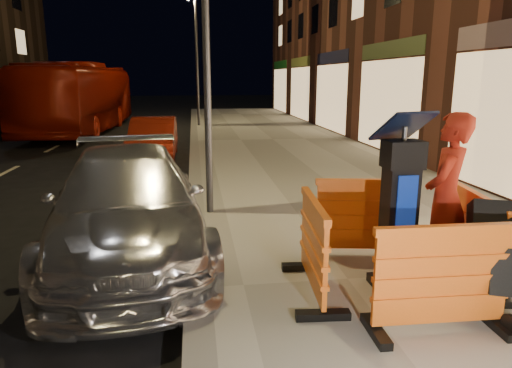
{
  "coord_description": "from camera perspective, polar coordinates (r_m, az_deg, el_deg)",
  "views": [
    {
      "loc": [
        0.01,
        -4.8,
        2.48
      ],
      "look_at": [
        0.8,
        1.0,
        1.1
      ],
      "focal_mm": 32.0,
      "sensor_mm": 36.0,
      "label": 1
    }
  ],
  "objects": [
    {
      "name": "ground_plane",
      "position": [
        5.4,
        -7.22,
        -14.17
      ],
      "size": [
        120.0,
        120.0,
        0.0
      ],
      "primitive_type": "plane",
      "color": "black",
      "rests_on": "ground"
    },
    {
      "name": "sidewalk",
      "position": [
        6.14,
        22.56,
        -10.86
      ],
      "size": [
        6.0,
        60.0,
        0.15
      ],
      "primitive_type": "cube",
      "color": "gray",
      "rests_on": "ground"
    },
    {
      "name": "kerb",
      "position": [
        5.37,
        -7.25,
        -13.46
      ],
      "size": [
        0.3,
        60.0,
        0.15
      ],
      "primitive_type": "cube",
      "color": "slate",
      "rests_on": "ground"
    },
    {
      "name": "parking_kiosk",
      "position": [
        5.23,
        17.45,
        -2.82
      ],
      "size": [
        0.65,
        0.65,
        1.87
      ],
      "primitive_type": "cube",
      "rotation": [
        0.0,
        0.0,
        -0.11
      ],
      "color": "black",
      "rests_on": "sidewalk"
    },
    {
      "name": "barrier_front",
      "position": [
        4.58,
        22.15,
        -11.02
      ],
      "size": [
        1.35,
        0.58,
        1.04
      ],
      "primitive_type": "cube",
      "rotation": [
        0.0,
        0.0,
        -0.02
      ],
      "color": "orange",
      "rests_on": "sidewalk"
    },
    {
      "name": "barrier_back",
      "position": [
        6.18,
        13.5,
        -4.12
      ],
      "size": [
        1.41,
        0.76,
        1.04
      ],
      "primitive_type": "cube",
      "rotation": [
        0.0,
        0.0,
        -0.16
      ],
      "color": "orange",
      "rests_on": "sidewalk"
    },
    {
      "name": "barrier_kerbside",
      "position": [
        5.04,
        7.19,
        -7.86
      ],
      "size": [
        0.65,
        1.38,
        1.04
      ],
      "primitive_type": "cube",
      "rotation": [
        0.0,
        0.0,
        1.49
      ],
      "color": "orange",
      "rests_on": "sidewalk"
    },
    {
      "name": "barrier_bldgside",
      "position": [
        5.81,
        25.74,
        -6.23
      ],
      "size": [
        0.74,
        1.4,
        1.04
      ],
      "primitive_type": "cube",
      "rotation": [
        0.0,
        0.0,
        1.42
      ],
      "color": "orange",
      "rests_on": "sidewalk"
    },
    {
      "name": "car_silver",
      "position": [
        6.92,
        -15.38,
        -8.25
      ],
      "size": [
        2.66,
        5.25,
        1.46
      ],
      "primitive_type": "imported",
      "rotation": [
        0.0,
        0.0,
        0.12
      ],
      "color": "silver",
      "rests_on": "ground"
    },
    {
      "name": "car_red",
      "position": [
        14.64,
        -12.55,
        3.18
      ],
      "size": [
        1.35,
        3.83,
        1.26
      ],
      "primitive_type": "imported",
      "rotation": [
        0.0,
        0.0,
        0.0
      ],
      "color": "maroon",
      "rests_on": "ground"
    },
    {
      "name": "bus_doubledecker",
      "position": [
        22.79,
        -20.66,
        6.15
      ],
      "size": [
        2.95,
        11.17,
        3.09
      ],
      "primitive_type": "imported",
      "rotation": [
        0.0,
        0.0,
        -0.03
      ],
      "color": "maroon",
      "rests_on": "ground"
    },
    {
      "name": "man",
      "position": [
        5.64,
        22.65,
        -1.65
      ],
      "size": [
        0.83,
        0.84,
        1.95
      ],
      "primitive_type": "imported",
      "rotation": [
        0.0,
        0.0,
        -2.33
      ],
      "color": "maroon",
      "rests_on": "sidewalk"
    },
    {
      "name": "stroller",
      "position": [
        5.17,
        29.18,
        -8.61
      ],
      "size": [
        0.88,
        1.04,
        1.1
      ],
      "primitive_type": "cube",
      "rotation": [
        0.0,
        0.0,
        -0.41
      ],
      "color": "black",
      "rests_on": "sidewalk"
    },
    {
      "name": "street_lamp_mid",
      "position": [
        7.83,
        -6.28,
        18.09
      ],
      "size": [
        0.12,
        0.12,
        6.0
      ],
      "primitive_type": "cylinder",
      "color": "#3F3F44",
      "rests_on": "sidewalk"
    },
    {
      "name": "street_lamp_far",
      "position": [
        22.81,
        -7.37,
        14.82
      ],
      "size": [
        0.12,
        0.12,
        6.0
      ],
      "primitive_type": "cylinder",
      "color": "#3F3F44",
      "rests_on": "sidewalk"
    }
  ]
}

